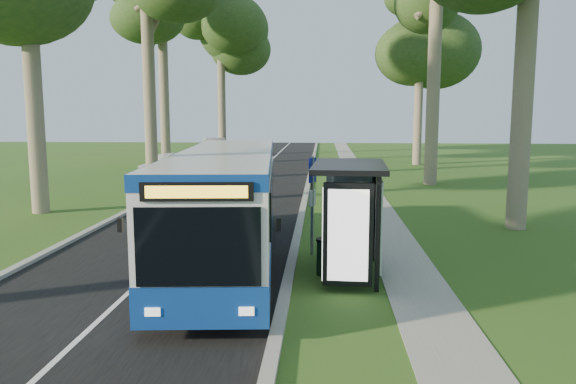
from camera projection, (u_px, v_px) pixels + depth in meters
name	position (u px, v px, depth m)	size (l,w,h in m)	color
ground	(290.00, 274.00, 14.01)	(120.00, 120.00, 0.00)	#2E561B
road	(222.00, 206.00, 24.11)	(7.00, 100.00, 0.02)	black
kerb_east	(304.00, 206.00, 23.88)	(0.25, 100.00, 0.12)	#9E9B93
kerb_west	(142.00, 204.00, 24.31)	(0.25, 100.00, 0.12)	#9E9B93
centre_line	(222.00, 206.00, 24.10)	(0.12, 100.00, 0.01)	white
footpath	(374.00, 207.00, 23.71)	(1.50, 100.00, 0.02)	gray
bus	(227.00, 205.00, 14.96)	(3.30, 11.46, 3.00)	silver
bus_stop_sign	(312.00, 194.00, 15.68)	(0.20, 0.37, 2.80)	gray
bus_shelter	(356.00, 199.00, 13.31)	(1.91, 3.31, 2.76)	black
litter_bin	(326.00, 256.00, 13.89)	(0.52, 0.52, 0.92)	black
car_white	(168.00, 164.00, 35.37)	(1.83, 4.54, 1.55)	silver
car_silver	(215.00, 148.00, 49.86)	(1.81, 5.20, 1.71)	#A4A8AC
tree_west_e	(220.00, 16.00, 50.30)	(5.20, 5.20, 16.96)	#7A6B56
tree_east_d	(421.00, 24.00, 41.68)	(5.20, 5.20, 14.10)	#7A6B56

